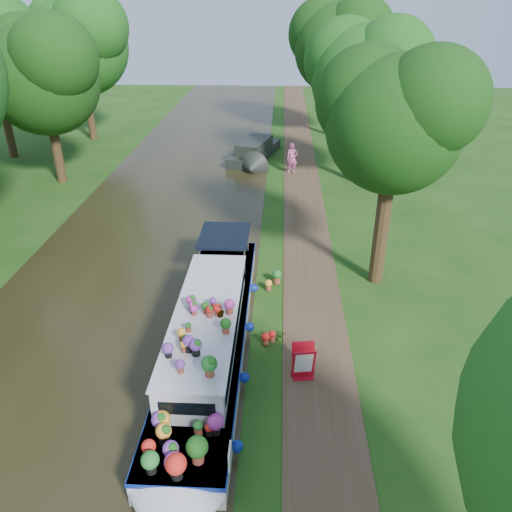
# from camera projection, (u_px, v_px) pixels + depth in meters

# --- Properties ---
(ground) EXTENTS (100.00, 100.00, 0.00)m
(ground) POSITION_uv_depth(u_px,v_px,m) (280.00, 321.00, 17.70)
(ground) COLOR #1B4110
(ground) RESTS_ON ground
(canal_water) EXTENTS (10.00, 100.00, 0.02)m
(canal_water) POSITION_uv_depth(u_px,v_px,m) (114.00, 315.00, 17.97)
(canal_water) COLOR black
(canal_water) RESTS_ON ground
(towpath) EXTENTS (2.20, 100.00, 0.03)m
(towpath) POSITION_uv_depth(u_px,v_px,m) (314.00, 321.00, 17.64)
(towpath) COLOR #463320
(towpath) RESTS_ON ground
(plant_boat) EXTENTS (2.29, 13.52, 2.26)m
(plant_boat) POSITION_uv_depth(u_px,v_px,m) (207.00, 339.00, 15.39)
(plant_boat) COLOR silver
(plant_boat) RESTS_ON canal_water
(tree_near_overhang) EXTENTS (5.52, 5.28, 8.99)m
(tree_near_overhang) POSITION_uv_depth(u_px,v_px,m) (395.00, 114.00, 17.14)
(tree_near_overhang) COLOR #322210
(tree_near_overhang) RESTS_ON ground
(tree_near_mid) EXTENTS (6.90, 6.60, 9.40)m
(tree_near_mid) POSITION_uv_depth(u_px,v_px,m) (366.00, 71.00, 27.78)
(tree_near_mid) COLOR #322210
(tree_near_mid) RESTS_ON ground
(tree_near_far) EXTENTS (7.59, 7.26, 10.30)m
(tree_near_far) POSITION_uv_depth(u_px,v_px,m) (339.00, 41.00, 37.23)
(tree_near_far) COLOR #322210
(tree_near_far) RESTS_ON ground
(tree_far_c) EXTENTS (7.13, 6.82, 9.59)m
(tree_far_c) POSITION_uv_depth(u_px,v_px,m) (42.00, 69.00, 27.68)
(tree_far_c) COLOR #322210
(tree_far_c) RESTS_ON ground
(tree_far_d) EXTENTS (8.05, 7.70, 10.85)m
(tree_far_d) POSITION_uv_depth(u_px,v_px,m) (79.00, 37.00, 36.17)
(tree_far_d) COLOR #322210
(tree_far_d) RESTS_ON ground
(second_boat) EXTENTS (3.58, 7.46, 1.37)m
(second_boat) POSITION_uv_depth(u_px,v_px,m) (254.00, 152.00, 34.48)
(second_boat) COLOR black
(second_boat) RESTS_ON canal_water
(sandwich_board) EXTENTS (0.72, 0.64, 1.10)m
(sandwich_board) POSITION_uv_depth(u_px,v_px,m) (303.00, 363.00, 14.88)
(sandwich_board) COLOR #B50C1A
(sandwich_board) RESTS_ON towpath
(pedestrian_pink) EXTENTS (0.77, 0.57, 1.94)m
(pedestrian_pink) POSITION_uv_depth(u_px,v_px,m) (292.00, 158.00, 31.58)
(pedestrian_pink) COLOR #EC618B
(pedestrian_pink) RESTS_ON towpath
(verge_plant) EXTENTS (0.42, 0.39, 0.39)m
(verge_plant) POSITION_uv_depth(u_px,v_px,m) (279.00, 335.00, 16.62)
(verge_plant) COLOR #31651E
(verge_plant) RESTS_ON ground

